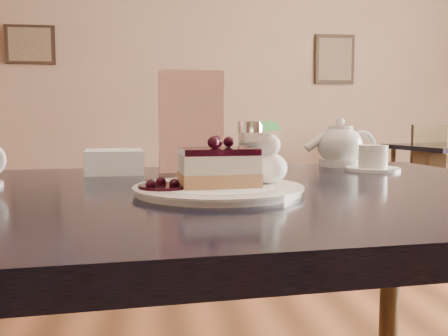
{
  "coord_description": "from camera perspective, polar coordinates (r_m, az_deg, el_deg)",
  "views": [
    {
      "loc": [
        -0.21,
        -0.53,
        0.94
      ],
      "look_at": [
        -0.11,
        0.23,
        0.86
      ],
      "focal_mm": 40.0,
      "sensor_mm": 36.0,
      "label": 1
    }
  ],
  "objects": [
    {
      "name": "cheesecake_slice",
      "position": [
        0.84,
        -0.64,
        0.06
      ],
      "size": [
        0.14,
        0.1,
        0.06
      ],
      "rotation": [
        0.0,
        0.0,
        0.08
      ],
      "color": "tan",
      "rests_on": "dessert_plate"
    },
    {
      "name": "main_table",
      "position": [
        0.91,
        -1.32,
        -7.67
      ],
      "size": [
        1.36,
        0.97,
        0.81
      ],
      "rotation": [
        0.0,
        0.0,
        0.08
      ],
      "color": "black",
      "rests_on": "ground"
    },
    {
      "name": "sugar_shaker",
      "position": [
        1.22,
        3.06,
        2.62
      ],
      "size": [
        0.06,
        0.06,
        0.12
      ],
      "color": "white",
      "rests_on": "main_table"
    },
    {
      "name": "napkin_stack",
      "position": [
        1.18,
        -12.43,
        0.73
      ],
      "size": [
        0.14,
        0.14,
        0.05
      ],
      "primitive_type": "cube",
      "rotation": [
        0.0,
        0.0,
        0.08
      ],
      "color": "white",
      "rests_on": "main_table"
    },
    {
      "name": "whipped_cream",
      "position": [
        0.87,
        5.13,
        0.0
      ],
      "size": [
        0.07,
        0.07,
        0.06
      ],
      "color": "white",
      "rests_on": "dessert_plate"
    },
    {
      "name": "berry_sauce",
      "position": [
        0.83,
        -6.83,
        -2.11
      ],
      "size": [
        0.09,
        0.09,
        0.01
      ],
      "primitive_type": "cylinder",
      "color": "black",
      "rests_on": "dessert_plate"
    },
    {
      "name": "menu_card",
      "position": [
        1.18,
        -3.76,
        5.33
      ],
      "size": [
        0.15,
        0.04,
        0.24
      ],
      "primitive_type": "cube",
      "rotation": [
        0.0,
        0.0,
        0.08
      ],
      "color": "beige",
      "rests_on": "main_table"
    },
    {
      "name": "dessert_plate",
      "position": [
        0.85,
        -0.64,
        -2.5
      ],
      "size": [
        0.28,
        0.28,
        0.01
      ],
      "primitive_type": "cylinder",
      "color": "white",
      "rests_on": "main_table"
    },
    {
      "name": "tea_set",
      "position": [
        1.33,
        13.76,
        2.11
      ],
      "size": [
        0.21,
        0.25,
        0.11
      ],
      "color": "white",
      "rests_on": "main_table"
    }
  ]
}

